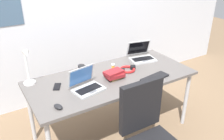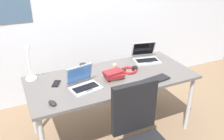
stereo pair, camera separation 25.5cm
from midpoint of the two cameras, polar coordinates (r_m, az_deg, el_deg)
The scene contains 13 objects.
ground_plane at distance 3.00m, azimuth -2.51°, elevation -14.28°, with size 12.00×12.00×0.00m, color #7A6047.
wall_back at distance 3.36m, azimuth -12.41°, elevation 14.47°, with size 6.00×0.13×2.60m.
desk at distance 2.61m, azimuth -2.80°, elevation -2.77°, with size 1.80×0.80×0.74m.
desk_lamp at distance 2.52m, azimuth -22.24°, elevation 0.54°, with size 0.12×0.18×0.40m.
laptop_center at distance 2.36m, azimuth -9.24°, elevation -3.72°, with size 0.33×0.29×0.22m.
laptop_near_lamp at distance 3.01m, azimuth 4.61°, elevation 3.34°, with size 0.35×0.33×0.22m.
external_keyboard at distance 2.56m, azimuth 7.38°, elevation -1.89°, with size 0.33×0.12×0.02m, color black.
computer_mouse at distance 2.15m, azimuth -16.10°, elevation -8.50°, with size 0.06×0.10×0.03m, color black.
cell_phone at distance 2.48m, azimuth -15.87°, elevation -3.91°, with size 0.06×0.14×0.01m, color black.
headphones at distance 2.71m, azimuth 1.03°, elevation 0.13°, with size 0.21×0.18×0.04m.
pill_bottle at distance 2.71m, azimuth -2.43°, elevation 0.64°, with size 0.04×0.04×0.08m.
book_stack at distance 2.53m, azimuth -2.33°, elevation -1.14°, with size 0.22×0.15×0.09m.
coffee_mug at distance 2.70m, azimuth -9.95°, elevation 0.23°, with size 0.11×0.08×0.09m.
Camera 1 is at (-1.19, -1.96, 1.94)m, focal length 38.34 mm.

